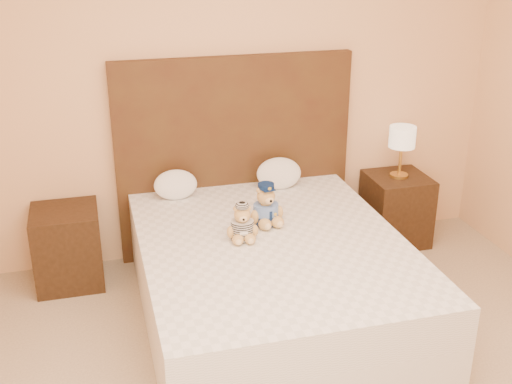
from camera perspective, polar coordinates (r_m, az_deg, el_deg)
room_walls at (r=2.87m, az=6.08°, el=11.85°), size 4.04×4.52×2.72m
bed at (r=4.08m, az=1.48°, el=-7.79°), size 1.60×2.00×0.55m
headboard at (r=4.77m, az=-1.89°, el=3.11°), size 1.75×0.08×1.50m
nightstand_left at (r=4.66m, az=-16.39°, el=-4.70°), size 0.45×0.45×0.55m
nightstand_right at (r=5.18m, az=12.32°, el=-1.48°), size 0.45×0.45×0.55m
lamp at (r=4.98m, az=12.86°, el=4.57°), size 0.20×0.20×0.40m
teddy_police at (r=4.11m, az=0.88°, el=-1.09°), size 0.28×0.27×0.28m
teddy_prisoner at (r=3.91m, az=-1.23°, el=-2.71°), size 0.22×0.22×0.23m
pillow_left at (r=4.56m, az=-7.17°, el=0.76°), size 0.31×0.20×0.22m
pillow_right at (r=4.71m, az=2.06°, el=1.79°), size 0.34×0.22×0.24m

